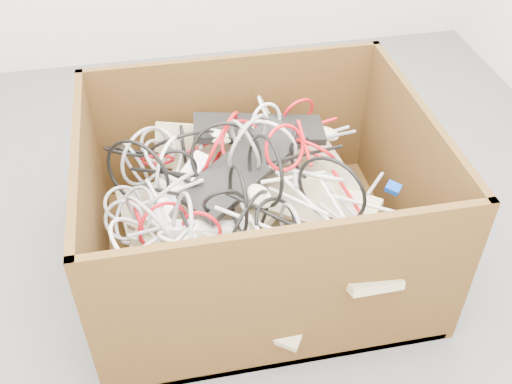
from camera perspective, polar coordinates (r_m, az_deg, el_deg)
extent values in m
plane|color=#575759|center=(2.21, -0.41, -5.29)|extent=(3.00, 3.00, 0.00)
cube|color=#35220D|center=(2.16, 0.10, -6.10)|extent=(1.08, 0.90, 0.03)
cube|color=#35220D|center=(2.31, -2.02, 6.46)|extent=(1.08, 0.03, 0.57)
cube|color=#35220D|center=(1.68, 3.09, -10.48)|extent=(1.08, 0.03, 0.57)
cube|color=#35220D|center=(2.11, 14.33, 1.22)|extent=(0.02, 0.85, 0.57)
cube|color=#35220D|center=(1.96, -15.23, -2.61)|extent=(0.02, 0.85, 0.57)
cube|color=#BAAD8A|center=(2.12, 0.01, -4.42)|extent=(0.95, 0.82, 0.17)
cube|color=#BAAD8A|center=(2.01, -2.17, -4.43)|extent=(0.68, 0.61, 0.19)
cube|color=tan|center=(2.19, -7.04, 0.11)|extent=(0.41, 0.44, 0.11)
cube|color=tan|center=(2.14, 6.10, 0.31)|extent=(0.37, 0.46, 0.16)
cube|color=tan|center=(1.89, 3.93, -8.29)|extent=(0.38, 0.46, 0.10)
cube|color=tan|center=(1.90, -4.83, -5.66)|extent=(0.45, 0.32, 0.19)
cube|color=tan|center=(1.84, 8.16, -5.56)|extent=(0.23, 0.45, 0.17)
cube|color=tan|center=(2.11, -3.49, 4.13)|extent=(0.46, 0.17, 0.19)
cube|color=tan|center=(1.89, -1.86, -3.53)|extent=(0.40, 0.44, 0.16)
cube|color=tan|center=(1.93, 4.98, -0.82)|extent=(0.44, 0.42, 0.10)
cube|color=black|center=(2.07, 0.27, 6.03)|extent=(0.46, 0.21, 0.06)
cube|color=black|center=(1.91, -1.14, 2.36)|extent=(0.45, 0.39, 0.11)
ellipsoid|color=beige|center=(2.01, -8.32, 0.88)|extent=(0.12, 0.10, 0.04)
ellipsoid|color=beige|center=(2.18, 6.58, 5.56)|extent=(0.12, 0.12, 0.04)
ellipsoid|color=beige|center=(1.73, 0.36, -7.64)|extent=(0.12, 0.10, 0.04)
ellipsoid|color=beige|center=(1.76, 0.34, -0.38)|extent=(0.09, 0.12, 0.04)
ellipsoid|color=beige|center=(2.02, -3.73, 5.26)|extent=(0.12, 0.12, 0.04)
ellipsoid|color=black|center=(1.77, 6.89, -8.02)|extent=(0.12, 0.10, 0.04)
cube|color=white|center=(1.90, -7.28, 0.18)|extent=(0.23, 0.26, 0.12)
cube|color=white|center=(1.82, -4.81, -3.60)|extent=(0.27, 0.06, 0.09)
cube|color=#0B38AC|center=(1.96, 12.89, 0.38)|extent=(0.06, 0.06, 0.03)
torus|color=gray|center=(2.01, -8.28, 2.81)|extent=(0.19, 0.25, 0.18)
torus|color=silver|center=(1.84, 6.79, 1.36)|extent=(0.12, 0.11, 0.11)
torus|color=gray|center=(1.88, -12.40, -2.64)|extent=(0.18, 0.11, 0.16)
torus|color=#B30C14|center=(2.00, -1.00, 4.15)|extent=(0.25, 0.22, 0.19)
torus|color=#B30C14|center=(2.06, -9.40, 3.02)|extent=(0.17, 0.12, 0.13)
torus|color=silver|center=(2.16, 1.38, 6.71)|extent=(0.11, 0.25, 0.23)
torus|color=#B30C14|center=(2.17, 4.01, 7.51)|extent=(0.18, 0.07, 0.18)
torus|color=black|center=(1.91, -7.50, 2.34)|extent=(0.14, 0.05, 0.15)
torus|color=black|center=(1.77, -3.21, -0.91)|extent=(0.16, 0.06, 0.16)
torus|color=black|center=(1.72, 1.90, -2.84)|extent=(0.15, 0.15, 0.16)
torus|color=gray|center=(1.73, 3.55, -4.57)|extent=(0.04, 0.31, 0.31)
torus|color=gray|center=(1.83, -8.29, -0.07)|extent=(0.19, 0.20, 0.23)
torus|color=silver|center=(1.70, -11.29, -6.63)|extent=(0.14, 0.18, 0.16)
torus|color=#B30C14|center=(1.84, 2.75, 4.20)|extent=(0.20, 0.10, 0.20)
torus|color=gray|center=(1.89, -11.51, -2.16)|extent=(0.17, 0.25, 0.21)
torus|color=black|center=(1.78, 0.85, 2.02)|extent=(0.10, 0.28, 0.29)
torus|color=black|center=(2.08, -12.01, 3.72)|extent=(0.22, 0.21, 0.12)
torus|color=black|center=(1.89, -2.88, 3.29)|extent=(0.31, 0.15, 0.29)
torus|color=silver|center=(1.72, -6.31, -4.32)|extent=(0.24, 0.20, 0.16)
torus|color=gray|center=(2.10, -11.46, 2.63)|extent=(0.12, 0.23, 0.25)
torus|color=silver|center=(1.96, 1.07, 4.59)|extent=(0.25, 0.16, 0.28)
torus|color=gray|center=(1.68, -7.10, -4.00)|extent=(0.11, 0.34, 0.33)
torus|color=gray|center=(1.72, -8.51, -7.13)|extent=(0.29, 0.24, 0.22)
torus|color=black|center=(2.06, -6.84, 4.66)|extent=(0.25, 0.20, 0.21)
torus|color=gray|center=(1.96, -12.47, -1.07)|extent=(0.18, 0.16, 0.09)
torus|color=gray|center=(1.79, -9.71, -3.43)|extent=(0.19, 0.30, 0.34)
torus|color=#B30C14|center=(1.78, -5.17, -3.44)|extent=(0.16, 0.09, 0.18)
torus|color=gray|center=(1.90, -0.73, 4.75)|extent=(0.22, 0.18, 0.27)
torus|color=gray|center=(2.03, -10.47, 3.33)|extent=(0.23, 0.20, 0.29)
torus|color=black|center=(1.77, 7.15, 0.14)|extent=(0.23, 0.24, 0.32)
torus|color=silver|center=(1.97, -8.16, 2.70)|extent=(0.15, 0.22, 0.26)
torus|color=silver|center=(1.77, -10.99, -5.01)|extent=(0.21, 0.27, 0.19)
torus|color=#B30C14|center=(1.99, -3.41, 4.51)|extent=(0.21, 0.26, 0.31)
torus|color=black|center=(1.74, -1.71, -0.68)|extent=(0.04, 0.25, 0.25)
torus|color=black|center=(2.05, -6.92, 4.50)|extent=(0.02, 0.19, 0.19)
torus|color=silver|center=(2.07, 0.99, 6.80)|extent=(0.15, 0.08, 0.15)
torus|color=silver|center=(2.12, -9.27, 4.32)|extent=(0.18, 0.10, 0.19)
torus|color=gray|center=(1.90, -1.07, 4.52)|extent=(0.08, 0.23, 0.24)
torus|color=black|center=(1.97, 3.36, 4.84)|extent=(0.07, 0.16, 0.17)
torus|color=black|center=(1.94, -11.16, 1.68)|extent=(0.27, 0.22, 0.34)
torus|color=#B30C14|center=(1.83, -8.77, -3.26)|extent=(0.22, 0.10, 0.23)
torus|color=silver|center=(1.68, -6.80, -4.24)|extent=(0.13, 0.11, 0.12)
torus|color=#B30C14|center=(1.98, 5.56, 3.97)|extent=(0.18, 0.13, 0.17)
torus|color=black|center=(1.75, -0.71, -3.47)|extent=(0.23, 0.28, 0.35)
torus|color=silver|center=(1.76, -7.15, -5.05)|extent=(0.13, 0.18, 0.16)
cylinder|color=black|center=(1.91, -8.86, 1.87)|extent=(0.21, 0.17, 0.08)
cylinder|color=silver|center=(1.81, 10.44, -1.21)|extent=(0.22, 0.05, 0.09)
cylinder|color=black|center=(1.87, -8.62, 0.04)|extent=(0.15, 0.14, 0.06)
cylinder|color=#B30C14|center=(1.86, 8.70, -0.12)|extent=(0.03, 0.25, 0.03)
cylinder|color=gray|center=(2.18, 6.73, 5.56)|extent=(0.16, 0.03, 0.06)
cylinder|color=silver|center=(1.76, -11.18, -5.55)|extent=(0.12, 0.10, 0.02)
cylinder|color=black|center=(1.73, -6.03, -4.26)|extent=(0.06, 0.19, 0.04)
cylinder|color=#B30C14|center=(1.87, -11.20, -2.05)|extent=(0.04, 0.15, 0.02)
cylinder|color=silver|center=(1.68, -5.82, -5.94)|extent=(0.04, 0.15, 0.06)
cylinder|color=black|center=(1.73, 0.48, -1.70)|extent=(0.20, 0.13, 0.08)
cylinder|color=gray|center=(1.86, 3.84, 1.94)|extent=(0.20, 0.14, 0.04)
cylinder|color=silver|center=(1.73, -0.57, -2.42)|extent=(0.04, 0.27, 0.08)
cylinder|color=silver|center=(1.87, -8.55, -0.25)|extent=(0.24, 0.02, 0.10)
cylinder|color=gray|center=(1.81, 8.13, -0.86)|extent=(0.09, 0.19, 0.05)
cylinder|color=silver|center=(1.86, 3.67, 1.43)|extent=(0.23, 0.10, 0.08)
cylinder|color=black|center=(1.90, 3.49, 2.95)|extent=(0.05, 0.17, 0.01)
cylinder|color=silver|center=(1.80, 4.88, -0.80)|extent=(0.15, 0.25, 0.07)
cylinder|color=silver|center=(1.75, 8.10, -2.07)|extent=(0.08, 0.24, 0.10)
cylinder|color=gray|center=(1.78, -9.66, -3.54)|extent=(0.16, 0.08, 0.06)
cylinder|color=silver|center=(1.76, 8.60, -2.94)|extent=(0.10, 0.24, 0.06)
cylinder|color=black|center=(1.88, -6.84, 1.17)|extent=(0.14, 0.11, 0.05)
cylinder|color=gray|center=(2.12, 6.27, 5.09)|extent=(0.28, 0.10, 0.06)
cylinder|color=#B30C14|center=(2.17, 4.95, 6.17)|extent=(0.22, 0.03, 0.05)
cylinder|color=silver|center=(1.84, -9.26, -0.81)|extent=(0.07, 0.24, 0.04)
cylinder|color=gray|center=(2.07, -5.01, 5.19)|extent=(0.05, 0.15, 0.03)
cylinder|color=#B30C14|center=(2.08, -3.63, 5.12)|extent=(0.27, 0.06, 0.09)
cylinder|color=black|center=(2.16, 1.55, 6.90)|extent=(0.13, 0.06, 0.02)
cylinder|color=black|center=(1.91, 4.70, 3.58)|extent=(0.27, 0.09, 0.05)
cylinder|color=silver|center=(1.71, 0.36, -3.11)|extent=(0.24, 0.19, 0.03)
cylinder|color=#B30C14|center=(1.93, 4.62, 4.69)|extent=(0.02, 0.19, 0.06)
cylinder|color=gray|center=(1.86, 3.77, 1.75)|extent=(0.05, 0.16, 0.04)
cylinder|color=#B30C14|center=(1.69, 2.02, -4.99)|extent=(0.12, 0.08, 0.02)
cylinder|color=silver|center=(1.77, 4.01, -0.87)|extent=(0.14, 0.22, 0.07)
cylinder|color=black|center=(1.74, 2.53, -4.87)|extent=(0.20, 0.04, 0.06)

